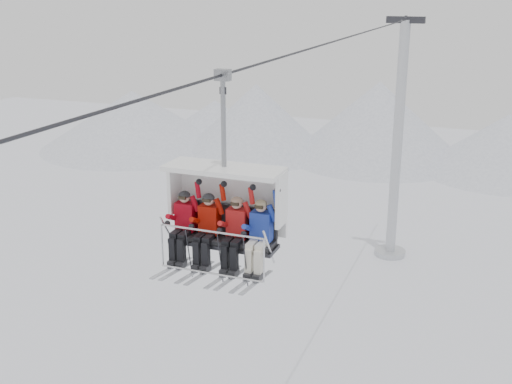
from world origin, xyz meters
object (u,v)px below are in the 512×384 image
(skier_far_left, at_px, (184,223))
(lift_tower_right, at_px, (396,159))
(skier_far_right, at_px, (259,234))
(skier_center_left, at_px, (208,227))
(skier_center_right, at_px, (236,231))
(chairlift_carrier, at_px, (227,202))

(skier_far_left, bearing_deg, lift_tower_right, 87.94)
(lift_tower_right, height_order, skier_far_right, lift_tower_right)
(skier_center_left, bearing_deg, skier_far_right, 0.00)
(skier_far_left, bearing_deg, skier_center_right, 0.05)
(chairlift_carrier, distance_m, skier_center_right, 0.64)
(lift_tower_right, xyz_separation_m, skier_center_left, (-0.31, -23.97, 4.44))
(chairlift_carrier, xyz_separation_m, skier_center_left, (-0.31, -0.30, -0.47))
(lift_tower_right, xyz_separation_m, chairlift_carrier, (0.00, -23.67, 4.90))
(chairlift_carrier, relative_size, skier_center_left, 2.36)
(chairlift_carrier, distance_m, skier_center_left, 0.64)
(chairlift_carrier, bearing_deg, skier_far_right, -20.23)
(skier_far_left, distance_m, skier_far_right, 1.69)
(skier_center_left, bearing_deg, chairlift_carrier, 44.06)
(skier_center_left, height_order, skier_far_right, same)
(skier_center_right, xyz_separation_m, skier_far_right, (0.52, 0.00, 0.00))
(skier_far_right, bearing_deg, chairlift_carrier, 159.77)
(skier_center_left, relative_size, skier_far_right, 1.00)
(skier_center_right, relative_size, skier_far_right, 1.00)
(skier_center_left, height_order, skier_center_right, same)
(skier_center_right, bearing_deg, skier_center_left, 180.00)
(skier_center_right, bearing_deg, chairlift_carrier, 135.44)
(lift_tower_right, relative_size, skier_far_left, 7.99)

